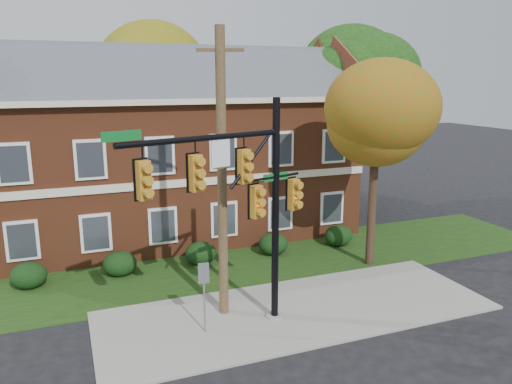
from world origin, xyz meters
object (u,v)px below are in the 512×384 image
object	(u,v)px
hedge_left	(120,264)
sign_post	(204,286)
hedge_center	(201,253)
tree_right_rear	(354,78)
apartment_building	(172,140)
hedge_far_right	(338,236)
tree_far_rear	(165,67)
hedge_right	(273,244)
traffic_signal	(243,193)
utility_pole	(222,177)
tree_near_right	(384,114)
hedge_far_left	(29,275)

from	to	relation	value
hedge_left	sign_post	size ratio (longest dim) A/B	0.58
hedge_center	tree_right_rear	world-z (taller)	tree_right_rear
apartment_building	hedge_center	world-z (taller)	apartment_building
hedge_far_right	tree_far_rear	size ratio (longest dim) A/B	0.12
tree_far_rear	hedge_left	bearing A→B (deg)	-110.29
hedge_right	traffic_signal	size ratio (longest dim) A/B	0.19
hedge_left	tree_far_rear	world-z (taller)	tree_far_rear
hedge_right	hedge_far_right	bearing A→B (deg)	0.00
tree_right_rear	utility_pole	world-z (taller)	tree_right_rear
apartment_building	hedge_right	xyz separation A→B (m)	(3.50, -5.25, -4.46)
utility_pole	tree_far_rear	bearing A→B (deg)	106.20
tree_near_right	traffic_signal	size ratio (longest dim) A/B	1.14
utility_pole	apartment_building	bearing A→B (deg)	109.22
hedge_far_left	utility_pole	size ratio (longest dim) A/B	0.14
apartment_building	traffic_signal	xyz separation A→B (m)	(-0.29, -11.61, -0.31)
apartment_building	tree_right_rear	bearing A→B (deg)	4.33
hedge_center	hedge_far_right	xyz separation A→B (m)	(7.00, 0.00, 0.00)
hedge_center	hedge_far_left	bearing A→B (deg)	180.00
tree_right_rear	tree_near_right	bearing A→B (deg)	-114.58
hedge_left	traffic_signal	size ratio (longest dim) A/B	0.19
traffic_signal	utility_pole	bearing A→B (deg)	80.68
hedge_right	hedge_center	bearing A→B (deg)	180.00
hedge_left	sign_post	xyz separation A→B (m)	(2.00, -6.01, 1.13)
tree_right_rear	sign_post	size ratio (longest dim) A/B	4.36
tree_right_rear	sign_post	world-z (taller)	tree_right_rear
tree_near_right	apartment_building	bearing A→B (deg)	131.77
sign_post	tree_far_rear	bearing A→B (deg)	88.71
hedge_left	tree_far_rear	size ratio (longest dim) A/B	0.12
apartment_building	sign_post	xyz separation A→B (m)	(-1.50, -11.27, -3.33)
hedge_left	hedge_far_left	bearing A→B (deg)	180.00
hedge_left	tree_far_rear	distance (m)	16.25
hedge_far_left	hedge_center	distance (m)	7.00
hedge_left	utility_pole	size ratio (longest dim) A/B	0.14
utility_pole	hedge_center	bearing A→B (deg)	106.25
traffic_signal	sign_post	size ratio (longest dim) A/B	3.10
apartment_building	hedge_far_left	bearing A→B (deg)	-143.11
traffic_signal	sign_post	world-z (taller)	traffic_signal
hedge_far_right	tree_right_rear	xyz separation A→B (m)	(4.31, 6.11, 7.60)
tree_right_rear	hedge_far_left	bearing A→B (deg)	-161.55
hedge_far_right	traffic_signal	xyz separation A→B (m)	(-7.29, -6.36, 4.15)
utility_pole	hedge_right	bearing A→B (deg)	73.00
sign_post	tree_right_rear	bearing A→B (deg)	50.58
apartment_building	hedge_center	distance (m)	6.89
hedge_center	tree_near_right	distance (m)	9.90
hedge_far_left	utility_pole	distance (m)	9.28
hedge_far_left	sign_post	xyz separation A→B (m)	(5.50, -6.01, 1.13)
tree_far_rear	traffic_signal	distance (m)	19.96
tree_far_rear	tree_right_rear	bearing A→B (deg)	-35.00
hedge_right	hedge_far_right	xyz separation A→B (m)	(3.50, 0.00, 0.00)
hedge_far_left	hedge_right	xyz separation A→B (m)	(10.50, 0.00, 0.00)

